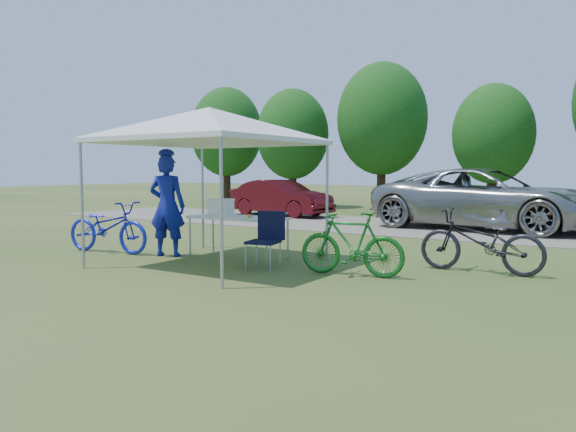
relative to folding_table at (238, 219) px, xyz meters
The scene contains 14 objects.
ground 1.09m from the folding_table, 88.76° to the right, with size 100.00×100.00×0.00m, color #2D5119.
gravel_strip 7.23m from the folding_table, 89.86° to the left, with size 24.00×5.00×0.02m, color gray.
canopy 2.08m from the folding_table, 88.76° to the right, with size 4.53×4.53×3.00m.
treeline 13.54m from the folding_table, 91.20° to the left, with size 24.89×4.28×6.30m.
folding_table is the anchor object (origin of this frame).
folding_chair 1.26m from the folding_table, 29.05° to the right, with size 0.58×0.60×0.96m.
cooler 0.46m from the folding_table, behind, with size 0.45×0.30×0.32m.
ice_cream_cup 0.33m from the folding_table, ahead, with size 0.08×0.08×0.06m, color gold.
cyclist 1.40m from the folding_table, 156.32° to the right, with size 0.70×0.46×1.93m, color #121B92.
bike_blue 2.76m from the folding_table, 161.54° to the right, with size 0.69×1.97×1.03m, color #1622C7.
bike_green 2.65m from the folding_table, 10.04° to the right, with size 0.47×1.68×1.01m, color #15621E.
bike_dark 4.32m from the folding_table, 11.84° to the left, with size 0.68×1.96×1.03m, color black.
minivan 8.16m from the folding_table, 71.17° to the left, with size 2.81×6.08×1.69m, color #9F9E9A.
sedan 9.70m from the folding_table, 118.91° to the left, with size 1.36×3.90×1.29m, color #4D0C12.
Camera 1 is at (6.45, -7.46, 1.64)m, focal length 35.00 mm.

